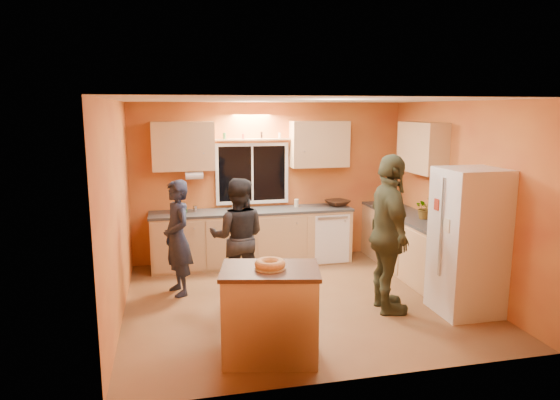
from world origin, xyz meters
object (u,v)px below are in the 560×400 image
object	(u,v)px
island	(270,313)
person_center	(238,237)
person_right	(389,235)
person_left	(177,238)
refrigerator	(468,242)

from	to	relation	value
island	person_center	size ratio (longest dim) A/B	0.68
island	person_center	xyz separation A→B (m)	(-0.07, 1.83, 0.32)
person_center	person_right	world-z (taller)	person_right
island	person_left	xyz separation A→B (m)	(-0.86, 2.03, 0.31)
refrigerator	person_center	bearing A→B (deg)	155.20
island	person_center	world-z (taller)	person_center
refrigerator	person_left	distance (m)	3.73
refrigerator	island	xyz separation A→B (m)	(-2.59, -0.60, -0.42)
refrigerator	person_left	bearing A→B (deg)	157.50
person_left	person_center	size ratio (longest dim) A/B	0.98
person_left	person_right	size ratio (longest dim) A/B	0.80
island	person_right	size ratio (longest dim) A/B	0.55
refrigerator	person_left	xyz separation A→B (m)	(-3.45, 1.43, -0.12)
person_left	person_center	xyz separation A→B (m)	(0.79, -0.20, 0.02)
person_left	person_right	xyz separation A→B (m)	(2.52, -1.19, 0.20)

